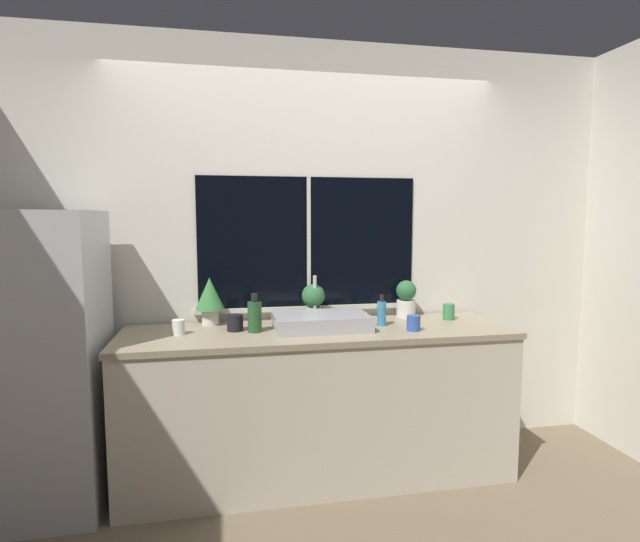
% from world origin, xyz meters
% --- Properties ---
extents(ground_plane, '(14.00, 14.00, 0.00)m').
position_xyz_m(ground_plane, '(0.00, 0.00, 0.00)').
color(ground_plane, brown).
extents(wall_back, '(8.00, 0.09, 2.70)m').
position_xyz_m(wall_back, '(0.00, 0.71, 1.35)').
color(wall_back, silver).
rests_on(wall_back, ground_plane).
extents(wall_left, '(0.06, 7.00, 2.70)m').
position_xyz_m(wall_left, '(-2.09, 1.50, 1.35)').
color(wall_left, silver).
rests_on(wall_left, ground_plane).
extents(wall_right, '(0.06, 7.00, 2.70)m').
position_xyz_m(wall_right, '(2.09, 1.50, 1.35)').
color(wall_right, silver).
rests_on(wall_right, ground_plane).
extents(counter, '(2.32, 0.67, 0.91)m').
position_xyz_m(counter, '(0.00, 0.32, 0.46)').
color(counter, beige).
rests_on(counter, ground_plane).
extents(refrigerator, '(0.60, 0.63, 1.61)m').
position_xyz_m(refrigerator, '(-1.51, 0.27, 0.81)').
color(refrigerator, '#B7B7BC').
rests_on(refrigerator, ground_plane).
extents(sink, '(0.56, 0.40, 0.30)m').
position_xyz_m(sink, '(0.01, 0.33, 0.96)').
color(sink, '#ADADB2').
rests_on(sink, counter).
extents(potted_plant_left, '(0.18, 0.18, 0.30)m').
position_xyz_m(potted_plant_left, '(-0.64, 0.57, 1.09)').
color(potted_plant_left, silver).
rests_on(potted_plant_left, counter).
extents(potted_plant_center, '(0.15, 0.15, 0.24)m').
position_xyz_m(potted_plant_center, '(0.01, 0.57, 1.05)').
color(potted_plant_center, silver).
rests_on(potted_plant_center, counter).
extents(potted_plant_right, '(0.13, 0.13, 0.25)m').
position_xyz_m(potted_plant_right, '(0.64, 0.57, 1.04)').
color(potted_plant_right, silver).
rests_on(potted_plant_right, counter).
extents(soap_bottle, '(0.05, 0.05, 0.19)m').
position_xyz_m(soap_bottle, '(0.40, 0.34, 0.99)').
color(soap_bottle, teal).
rests_on(soap_bottle, counter).
extents(bottle_tall, '(0.08, 0.08, 0.23)m').
position_xyz_m(bottle_tall, '(-0.38, 0.32, 1.00)').
color(bottle_tall, '#235128').
rests_on(bottle_tall, counter).
extents(mug_green, '(0.08, 0.08, 0.10)m').
position_xyz_m(mug_green, '(0.89, 0.44, 0.96)').
color(mug_green, '#38844C').
rests_on(mug_green, counter).
extents(mug_black, '(0.09, 0.09, 0.10)m').
position_xyz_m(mug_black, '(-0.49, 0.38, 0.96)').
color(mug_black, black).
rests_on(mug_black, counter).
extents(mug_white, '(0.07, 0.07, 0.09)m').
position_xyz_m(mug_white, '(-0.81, 0.34, 0.95)').
color(mug_white, white).
rests_on(mug_white, counter).
extents(mug_blue, '(0.08, 0.08, 0.09)m').
position_xyz_m(mug_blue, '(0.54, 0.18, 0.96)').
color(mug_blue, '#3351AD').
rests_on(mug_blue, counter).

